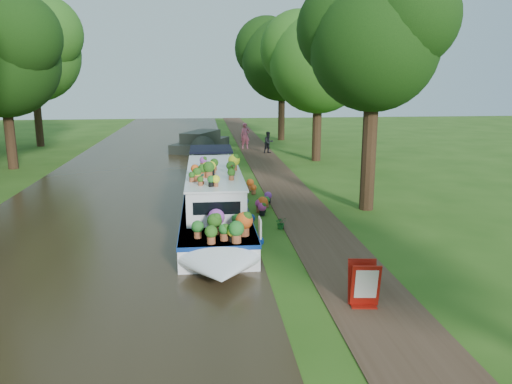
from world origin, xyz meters
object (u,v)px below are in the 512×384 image
(second_boat, at_px, (201,143))
(pedestrian_pink, at_px, (245,136))
(pedestrian_dark, at_px, (269,142))
(plant_boat, at_px, (214,198))
(sandwich_board, at_px, (364,286))

(second_boat, xyz_separation_m, pedestrian_pink, (3.25, 0.31, 0.42))
(pedestrian_pink, height_order, pedestrian_dark, pedestrian_pink)
(pedestrian_dark, bearing_deg, plant_boat, -130.95)
(second_boat, height_order, pedestrian_dark, pedestrian_dark)
(pedestrian_dark, bearing_deg, pedestrian_pink, 92.84)
(pedestrian_dark, bearing_deg, second_boat, 128.35)
(plant_boat, distance_m, pedestrian_pink, 18.96)
(plant_boat, relative_size, pedestrian_pink, 7.18)
(plant_boat, bearing_deg, second_boat, 91.55)
(sandwich_board, xyz_separation_m, pedestrian_pink, (-0.45, 26.20, 0.47))
(second_boat, bearing_deg, sandwich_board, -57.20)
(second_boat, relative_size, sandwich_board, 7.26)
(plant_boat, xyz_separation_m, pedestrian_pink, (2.75, 18.76, 0.12))
(sandwich_board, distance_m, pedestrian_dark, 23.75)
(pedestrian_pink, bearing_deg, pedestrian_dark, -61.55)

